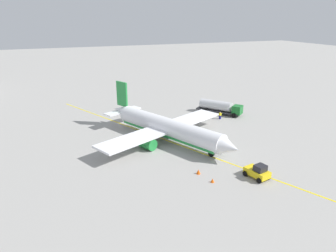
# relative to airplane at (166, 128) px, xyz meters

# --- Properties ---
(ground_plane) EXTENTS (400.00, 400.00, 0.00)m
(ground_plane) POSITION_rel_airplane_xyz_m (0.48, 0.22, -2.56)
(ground_plane) COLOR #9E9B96
(airplane) EXTENTS (30.12, 28.32, 9.47)m
(airplane) POSITION_rel_airplane_xyz_m (0.00, 0.00, 0.00)
(airplane) COLOR white
(airplane) RESTS_ON ground
(fuel_tanker) EXTENTS (10.42, 8.69, 3.15)m
(fuel_tanker) POSITION_rel_airplane_xyz_m (-11.16, 18.29, -0.83)
(fuel_tanker) COLOR #2D2D33
(fuel_tanker) RESTS_ON ground
(pushback_tug) EXTENTS (3.95, 2.99, 2.20)m
(pushback_tug) POSITION_rel_airplane_xyz_m (18.59, 7.08, -1.55)
(pushback_tug) COLOR yellow
(pushback_tug) RESTS_ON ground
(refueling_worker) EXTENTS (0.60, 0.49, 1.71)m
(refueling_worker) POSITION_rel_airplane_xyz_m (-7.46, 16.28, -1.74)
(refueling_worker) COLOR navy
(refueling_worker) RESTS_ON ground
(safety_cone_nose) EXTENTS (0.65, 0.65, 0.72)m
(safety_cone_nose) POSITION_rel_airplane_xyz_m (14.31, -0.38, -2.20)
(safety_cone_nose) COLOR #F2590F
(safety_cone_nose) RESTS_ON ground
(safety_cone_wingtip) EXTENTS (0.55, 0.55, 0.61)m
(safety_cone_wingtip) POSITION_rel_airplane_xyz_m (17.30, 0.35, -2.26)
(safety_cone_wingtip) COLOR #F2590F
(safety_cone_wingtip) RESTS_ON ground
(taxi_line_marking) EXTENTS (69.69, 32.02, 0.01)m
(taxi_line_marking) POSITION_rel_airplane_xyz_m (0.48, 0.22, -2.55)
(taxi_line_marking) COLOR yellow
(taxi_line_marking) RESTS_ON ground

